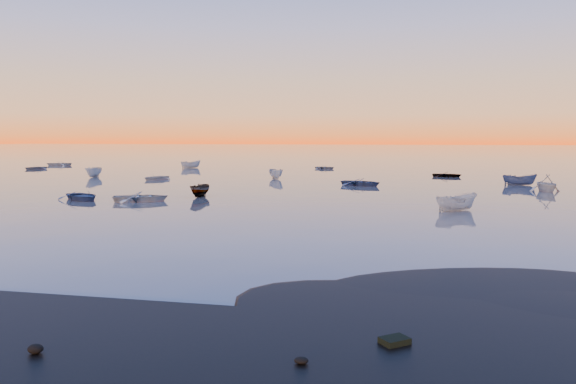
% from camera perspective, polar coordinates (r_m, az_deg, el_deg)
% --- Properties ---
extents(ground, '(600.00, 600.00, 0.00)m').
position_cam_1_polar(ground, '(121.28, 5.39, 2.93)').
color(ground, '#6F645C').
rests_on(ground, ground).
extents(mud_lobes, '(140.00, 6.00, 0.07)m').
position_cam_1_polar(mud_lobes, '(24.58, -23.65, -8.08)').
color(mud_lobes, black).
rests_on(mud_lobes, ground).
extents(moored_fleet, '(124.00, 58.00, 1.20)m').
position_cam_1_polar(moored_fleet, '(74.88, 1.18, 1.30)').
color(moored_fleet, silver).
rests_on(moored_fleet, ground).
extents(boat_near_left, '(4.16, 4.73, 1.12)m').
position_cam_1_polar(boat_near_left, '(53.52, -20.19, -0.77)').
color(boat_near_left, '#3B4B70').
rests_on(boat_near_left, ground).
extents(boat_near_center, '(3.54, 4.03, 1.32)m').
position_cam_1_polar(boat_near_center, '(44.83, 16.71, -1.84)').
color(boat_near_center, silver).
rests_on(boat_near_center, ground).
extents(boat_near_right, '(4.21, 2.82, 1.35)m').
position_cam_1_polar(boat_near_right, '(63.91, 24.74, 0.05)').
color(boat_near_right, silver).
rests_on(boat_near_right, ground).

